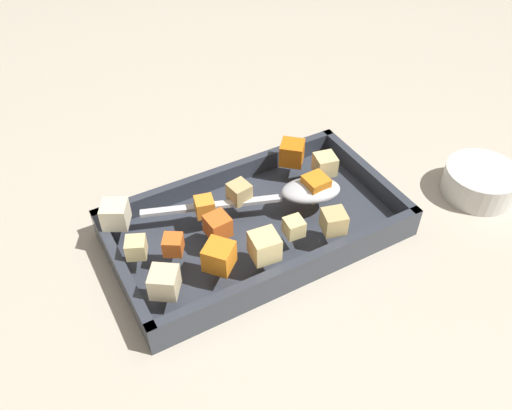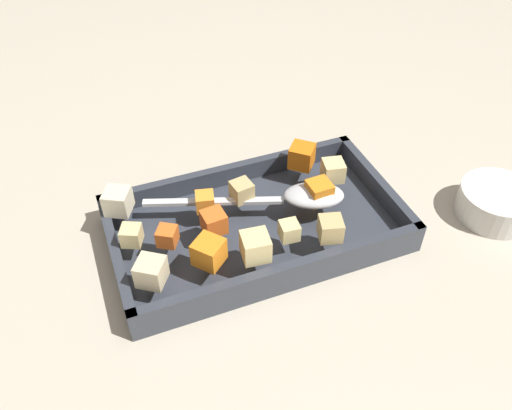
# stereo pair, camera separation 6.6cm
# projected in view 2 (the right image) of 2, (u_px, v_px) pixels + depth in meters

# --- Properties ---
(ground_plane) EXTENTS (4.00, 4.00, 0.00)m
(ground_plane) POSITION_uv_depth(u_px,v_px,m) (246.00, 229.00, 0.71)
(ground_plane) COLOR #BCB29E
(baking_dish) EXTENTS (0.37, 0.21, 0.04)m
(baking_dish) POSITION_uv_depth(u_px,v_px,m) (256.00, 227.00, 0.69)
(baking_dish) COLOR #333842
(baking_dish) RESTS_ON ground_plane
(carrot_chunk_mid_left) EXTENTS (0.03, 0.03, 0.02)m
(carrot_chunk_mid_left) POSITION_uv_depth(u_px,v_px,m) (205.00, 202.00, 0.66)
(carrot_chunk_mid_left) COLOR orange
(carrot_chunk_mid_left) RESTS_ON baking_dish
(carrot_chunk_near_spoon) EXTENTS (0.04, 0.04, 0.03)m
(carrot_chunk_near_spoon) POSITION_uv_depth(u_px,v_px,m) (209.00, 252.00, 0.60)
(carrot_chunk_near_spoon) COLOR orange
(carrot_chunk_near_spoon) RESTS_ON baking_dish
(carrot_chunk_center) EXTENTS (0.04, 0.04, 0.03)m
(carrot_chunk_center) POSITION_uv_depth(u_px,v_px,m) (302.00, 156.00, 0.73)
(carrot_chunk_center) COLOR orange
(carrot_chunk_center) RESTS_ON baking_dish
(carrot_chunk_near_left) EXTENTS (0.03, 0.03, 0.03)m
(carrot_chunk_near_left) POSITION_uv_depth(u_px,v_px,m) (319.00, 192.00, 0.67)
(carrot_chunk_near_left) COLOR orange
(carrot_chunk_near_left) RESTS_ON baking_dish
(carrot_chunk_mid_right) EXTENTS (0.03, 0.03, 0.02)m
(carrot_chunk_mid_right) POSITION_uv_depth(u_px,v_px,m) (167.00, 236.00, 0.62)
(carrot_chunk_mid_right) COLOR orange
(carrot_chunk_mid_right) RESTS_ON baking_dish
(carrot_chunk_rim_edge) EXTENTS (0.03, 0.03, 0.03)m
(carrot_chunk_rim_edge) POSITION_uv_depth(u_px,v_px,m) (214.00, 222.00, 0.63)
(carrot_chunk_rim_edge) COLOR orange
(carrot_chunk_rim_edge) RESTS_ON baking_dish
(potato_chunk_near_right) EXTENTS (0.03, 0.03, 0.03)m
(potato_chunk_near_right) POSITION_uv_depth(u_px,v_px,m) (244.00, 190.00, 0.68)
(potato_chunk_near_right) COLOR tan
(potato_chunk_near_right) RESTS_ON baking_dish
(potato_chunk_back_center) EXTENTS (0.03, 0.03, 0.03)m
(potato_chunk_back_center) POSITION_uv_depth(u_px,v_px,m) (255.00, 247.00, 0.60)
(potato_chunk_back_center) COLOR #E0CC89
(potato_chunk_back_center) RESTS_ON baking_dish
(potato_chunk_heap_side) EXTENTS (0.03, 0.03, 0.03)m
(potato_chunk_heap_side) POSITION_uv_depth(u_px,v_px,m) (330.00, 229.00, 0.63)
(potato_chunk_heap_side) COLOR tan
(potato_chunk_heap_side) RESTS_ON baking_dish
(potato_chunk_under_handle) EXTENTS (0.03, 0.03, 0.02)m
(potato_chunk_under_handle) POSITION_uv_depth(u_px,v_px,m) (131.00, 235.00, 0.62)
(potato_chunk_under_handle) COLOR #E0CC89
(potato_chunk_under_handle) RESTS_ON baking_dish
(potato_chunk_corner_nw) EXTENTS (0.04, 0.04, 0.03)m
(potato_chunk_corner_nw) POSITION_uv_depth(u_px,v_px,m) (118.00, 201.00, 0.66)
(potato_chunk_corner_nw) COLOR beige
(potato_chunk_corner_nw) RESTS_ON baking_dish
(potato_chunk_heap_top) EXTENTS (0.03, 0.03, 0.03)m
(potato_chunk_heap_top) POSITION_uv_depth(u_px,v_px,m) (333.00, 171.00, 0.71)
(potato_chunk_heap_top) COLOR #E0CC89
(potato_chunk_heap_top) RESTS_ON baking_dish
(potato_chunk_front_center) EXTENTS (0.02, 0.02, 0.02)m
(potato_chunk_front_center) POSITION_uv_depth(u_px,v_px,m) (289.00, 231.00, 0.63)
(potato_chunk_front_center) COLOR #E0CC89
(potato_chunk_front_center) RESTS_ON baking_dish
(potato_chunk_corner_ne) EXTENTS (0.04, 0.04, 0.03)m
(potato_chunk_corner_ne) POSITION_uv_depth(u_px,v_px,m) (151.00, 272.00, 0.58)
(potato_chunk_corner_ne) COLOR beige
(potato_chunk_corner_ne) RESTS_ON baking_dish
(serving_spoon) EXTENTS (0.25, 0.11, 0.02)m
(serving_spoon) POSITION_uv_depth(u_px,v_px,m) (303.00, 196.00, 0.68)
(serving_spoon) COLOR silver
(serving_spoon) RESTS_ON baking_dish
(small_prep_bowl) EXTENTS (0.10, 0.10, 0.04)m
(small_prep_bowl) POSITION_uv_depth(u_px,v_px,m) (496.00, 203.00, 0.71)
(small_prep_bowl) COLOR silver
(small_prep_bowl) RESTS_ON ground_plane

